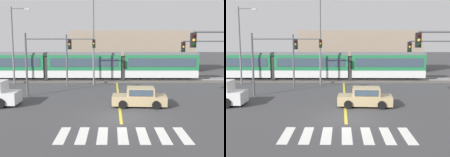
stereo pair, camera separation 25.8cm
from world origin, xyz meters
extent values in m
plane|color=#3D3D3F|center=(0.00, 0.00, 0.00)|extent=(200.00, 200.00, 0.00)
cube|color=#56514C|center=(0.00, 17.27, 0.09)|extent=(120.00, 4.00, 0.18)
cube|color=#939399|center=(0.00, 16.55, 0.23)|extent=(120.00, 0.08, 0.10)
cube|color=#939399|center=(0.00, 17.99, 0.23)|extent=(120.00, 0.08, 0.10)
cube|color=silver|center=(-13.48, 17.27, 0.98)|extent=(9.00, 2.60, 0.90)
cube|color=#237A47|center=(-13.48, 17.27, 2.38)|extent=(9.00, 2.60, 1.90)
cube|color=#384756|center=(-13.48, 15.95, 2.43)|extent=(8.28, 0.04, 1.04)
cube|color=slate|center=(-13.48, 17.27, 3.47)|extent=(9.00, 2.39, 0.28)
cylinder|color=black|center=(-11.00, 17.27, 0.53)|extent=(0.70, 0.20, 0.70)
cube|color=silver|center=(-3.98, 17.27, 0.98)|extent=(9.00, 2.60, 0.90)
cube|color=#237A47|center=(-3.98, 17.27, 2.38)|extent=(9.00, 2.60, 1.90)
cube|color=#384756|center=(-3.98, 15.95, 2.43)|extent=(8.28, 0.04, 1.04)
cube|color=slate|center=(-3.98, 17.27, 3.47)|extent=(9.00, 2.39, 0.28)
cylinder|color=black|center=(-1.50, 17.27, 0.53)|extent=(0.70, 0.20, 0.70)
cylinder|color=black|center=(-6.45, 17.27, 0.53)|extent=(0.70, 0.20, 0.70)
cube|color=silver|center=(5.52, 17.27, 0.98)|extent=(9.00, 2.60, 0.90)
cube|color=#237A47|center=(5.52, 17.27, 2.38)|extent=(9.00, 2.60, 1.90)
cube|color=#384756|center=(5.52, 15.95, 2.43)|extent=(8.28, 0.04, 1.04)
cube|color=slate|center=(5.52, 17.27, 3.47)|extent=(9.00, 2.39, 0.28)
cylinder|color=black|center=(8.00, 17.27, 0.53)|extent=(0.70, 0.20, 0.70)
cylinder|color=black|center=(3.05, 17.27, 0.53)|extent=(0.70, 0.20, 0.70)
cube|color=#2D2D2D|center=(-8.73, 17.27, 1.68)|extent=(0.50, 2.34, 2.80)
cube|color=#2D2D2D|center=(0.77, 17.27, 1.68)|extent=(0.50, 2.34, 2.80)
cube|color=silver|center=(-3.30, -3.29, 0.00)|extent=(0.57, 2.80, 0.01)
cube|color=silver|center=(-2.20, -3.29, 0.00)|extent=(0.57, 2.80, 0.01)
cube|color=silver|center=(-1.10, -3.29, 0.00)|extent=(0.57, 2.80, 0.01)
cube|color=silver|center=(0.00, -3.30, 0.00)|extent=(0.57, 2.80, 0.01)
cube|color=silver|center=(1.10, -3.30, 0.00)|extent=(0.57, 2.80, 0.01)
cube|color=silver|center=(2.20, -3.30, 0.00)|extent=(0.57, 2.80, 0.01)
cube|color=silver|center=(3.30, -3.30, 0.00)|extent=(0.57, 2.80, 0.01)
cube|color=gold|center=(0.00, 6.99, 0.00)|extent=(0.20, 16.57, 0.01)
cube|color=tan|center=(1.54, 3.44, 0.52)|extent=(4.30, 1.96, 0.72)
cube|color=tan|center=(1.64, 3.44, 1.20)|extent=(2.19, 1.65, 0.64)
cube|color=#384756|center=(0.64, 3.50, 1.20)|extent=(0.19, 1.43, 0.52)
cube|color=#384756|center=(1.59, 2.66, 1.20)|extent=(1.78, 0.15, 0.48)
cylinder|color=black|center=(0.23, 2.67, 0.32)|extent=(0.65, 0.26, 0.64)
cylinder|color=black|center=(0.33, 4.37, 0.32)|extent=(0.65, 0.26, 0.64)
cylinder|color=black|center=(2.74, 2.51, 0.32)|extent=(0.65, 0.26, 0.64)
cylinder|color=black|center=(2.85, 4.21, 0.32)|extent=(0.65, 0.26, 0.64)
cube|color=#384756|center=(-9.12, 3.70, 1.58)|extent=(0.12, 1.69, 0.66)
cylinder|color=black|center=(-9.13, 4.68, 0.40)|extent=(0.80, 0.29, 0.80)
cylinder|color=black|center=(-9.10, 2.72, 0.40)|extent=(0.80, 0.29, 0.80)
cylinder|color=#515459|center=(-8.43, 7.56, 2.89)|extent=(0.18, 0.18, 5.79)
cylinder|color=#515459|center=(-6.43, 7.56, 5.26)|extent=(4.00, 0.12, 0.12)
cube|color=black|center=(-4.43, 7.56, 4.76)|extent=(0.32, 0.28, 0.90)
sphere|color=#360605|center=(-4.43, 7.41, 5.03)|extent=(0.18, 0.18, 0.18)
sphere|color=#F7AA26|center=(-4.43, 7.41, 4.76)|extent=(0.18, 0.18, 0.18)
sphere|color=black|center=(-4.43, 7.41, 4.49)|extent=(0.18, 0.18, 0.18)
cylinder|color=#515459|center=(-5.55, 12.71, 2.88)|extent=(0.18, 0.18, 5.75)
cylinder|color=#515459|center=(-4.05, 12.71, 5.26)|extent=(3.00, 0.12, 0.12)
cube|color=black|center=(-2.55, 12.71, 4.76)|extent=(0.32, 0.28, 0.90)
sphere|color=#360605|center=(-2.55, 12.56, 5.03)|extent=(0.18, 0.18, 0.18)
sphere|color=#F7AA26|center=(-2.55, 12.56, 4.76)|extent=(0.18, 0.18, 0.18)
sphere|color=black|center=(-2.55, 12.56, 4.49)|extent=(0.18, 0.18, 0.18)
cylinder|color=#515459|center=(6.09, -0.94, 5.66)|extent=(3.50, 0.12, 0.12)
cube|color=black|center=(4.34, -0.94, 5.16)|extent=(0.32, 0.28, 0.90)
sphere|color=#360605|center=(4.34, -1.09, 5.43)|extent=(0.18, 0.18, 0.18)
sphere|color=#F7AA26|center=(4.34, -1.09, 5.16)|extent=(0.18, 0.18, 0.18)
sphere|color=black|center=(4.34, -1.09, 4.89)|extent=(0.18, 0.18, 0.18)
cylinder|color=#515459|center=(7.69, 6.76, 5.05)|extent=(4.00, 0.12, 0.12)
cube|color=black|center=(5.69, 6.76, 4.55)|extent=(0.32, 0.28, 0.90)
sphere|color=#360605|center=(5.69, 6.61, 4.82)|extent=(0.18, 0.18, 0.18)
sphere|color=#F7AA26|center=(5.69, 6.61, 4.55)|extent=(0.18, 0.18, 0.18)
sphere|color=black|center=(5.69, 6.61, 4.28)|extent=(0.18, 0.18, 0.18)
cylinder|color=slate|center=(-12.00, 14.35, 4.44)|extent=(0.20, 0.20, 8.88)
cylinder|color=slate|center=(-11.07, 14.35, 8.68)|extent=(1.85, 0.12, 0.12)
cube|color=#B2B2B7|center=(-10.14, 14.35, 8.58)|extent=(0.56, 0.28, 0.20)
cylinder|color=slate|center=(-2.69, 14.00, 4.97)|extent=(0.20, 0.20, 9.94)
cube|color=gray|center=(2.64, 29.09, 3.31)|extent=(19.80, 6.00, 6.62)
camera|label=1|loc=(-0.58, -18.05, 5.19)|focal=45.00mm
camera|label=2|loc=(-0.32, -18.05, 5.19)|focal=45.00mm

